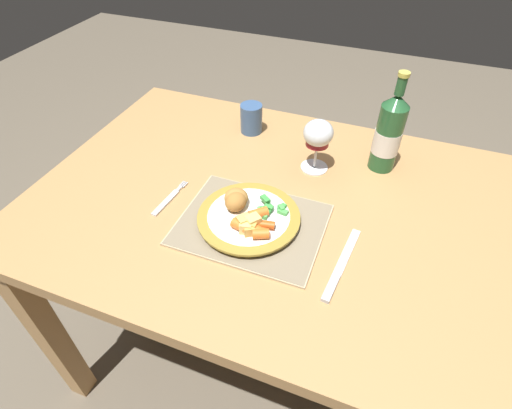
{
  "coord_description": "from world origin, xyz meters",
  "views": [
    {
      "loc": [
        0.23,
        -0.7,
        1.4
      ],
      "look_at": [
        -0.01,
        -0.07,
        0.78
      ],
      "focal_mm": 28.0,
      "sensor_mm": 36.0,
      "label": 1
    }
  ],
  "objects_px": {
    "table_knife": "(339,270)",
    "drinking_cup": "(251,118)",
    "dinner_plate": "(249,218)",
    "fork": "(168,200)",
    "wine_glass": "(318,136)",
    "dining_table": "(271,227)",
    "bottle": "(389,134)"
  },
  "relations": [
    {
      "from": "table_knife",
      "to": "drinking_cup",
      "type": "xyz_separation_m",
      "value": [
        -0.37,
        0.43,
        0.04
      ]
    },
    {
      "from": "dinner_plate",
      "to": "fork",
      "type": "relative_size",
      "value": 1.71
    },
    {
      "from": "dinner_plate",
      "to": "wine_glass",
      "type": "height_order",
      "value": "wine_glass"
    },
    {
      "from": "dining_table",
      "to": "drinking_cup",
      "type": "xyz_separation_m",
      "value": [
        -0.16,
        0.27,
        0.15
      ]
    },
    {
      "from": "table_knife",
      "to": "drinking_cup",
      "type": "distance_m",
      "value": 0.57
    },
    {
      "from": "fork",
      "to": "dining_table",
      "type": "bearing_deg",
      "value": 22.68
    },
    {
      "from": "table_knife",
      "to": "dinner_plate",
      "type": "bearing_deg",
      "value": 164.78
    },
    {
      "from": "bottle",
      "to": "wine_glass",
      "type": "bearing_deg",
      "value": -156.88
    },
    {
      "from": "fork",
      "to": "bottle",
      "type": "xyz_separation_m",
      "value": [
        0.47,
        0.33,
        0.1
      ]
    },
    {
      "from": "fork",
      "to": "drinking_cup",
      "type": "distance_m",
      "value": 0.38
    },
    {
      "from": "wine_glass",
      "to": "bottle",
      "type": "height_order",
      "value": "bottle"
    },
    {
      "from": "table_knife",
      "to": "wine_glass",
      "type": "relative_size",
      "value": 1.48
    },
    {
      "from": "wine_glass",
      "to": "drinking_cup",
      "type": "bearing_deg",
      "value": 153.86
    },
    {
      "from": "fork",
      "to": "wine_glass",
      "type": "xyz_separation_m",
      "value": [
        0.3,
        0.26,
        0.1
      ]
    },
    {
      "from": "fork",
      "to": "drinking_cup",
      "type": "height_order",
      "value": "drinking_cup"
    },
    {
      "from": "dinner_plate",
      "to": "bottle",
      "type": "xyz_separation_m",
      "value": [
        0.25,
        0.33,
        0.09
      ]
    },
    {
      "from": "fork",
      "to": "wine_glass",
      "type": "height_order",
      "value": "wine_glass"
    },
    {
      "from": "dining_table",
      "to": "drinking_cup",
      "type": "bearing_deg",
      "value": 120.74
    },
    {
      "from": "table_knife",
      "to": "drinking_cup",
      "type": "relative_size",
      "value": 2.46
    },
    {
      "from": "dining_table",
      "to": "table_knife",
      "type": "height_order",
      "value": "table_knife"
    },
    {
      "from": "fork",
      "to": "table_knife",
      "type": "height_order",
      "value": "table_knife"
    },
    {
      "from": "dinner_plate",
      "to": "bottle",
      "type": "bearing_deg",
      "value": 52.55
    },
    {
      "from": "table_knife",
      "to": "bottle",
      "type": "bearing_deg",
      "value": 85.88
    },
    {
      "from": "fork",
      "to": "dinner_plate",
      "type": "bearing_deg",
      "value": -0.05
    },
    {
      "from": "drinking_cup",
      "to": "table_knife",
      "type": "bearing_deg",
      "value": -49.87
    },
    {
      "from": "drinking_cup",
      "to": "fork",
      "type": "bearing_deg",
      "value": -101.4
    },
    {
      "from": "dinner_plate",
      "to": "wine_glass",
      "type": "bearing_deg",
      "value": 71.45
    },
    {
      "from": "dinner_plate",
      "to": "drinking_cup",
      "type": "distance_m",
      "value": 0.4
    },
    {
      "from": "dinner_plate",
      "to": "table_knife",
      "type": "bearing_deg",
      "value": -15.22
    },
    {
      "from": "table_knife",
      "to": "wine_glass",
      "type": "height_order",
      "value": "wine_glass"
    },
    {
      "from": "dinner_plate",
      "to": "bottle",
      "type": "distance_m",
      "value": 0.43
    },
    {
      "from": "dining_table",
      "to": "wine_glass",
      "type": "xyz_separation_m",
      "value": [
        0.06,
        0.16,
        0.2
      ]
    }
  ]
}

